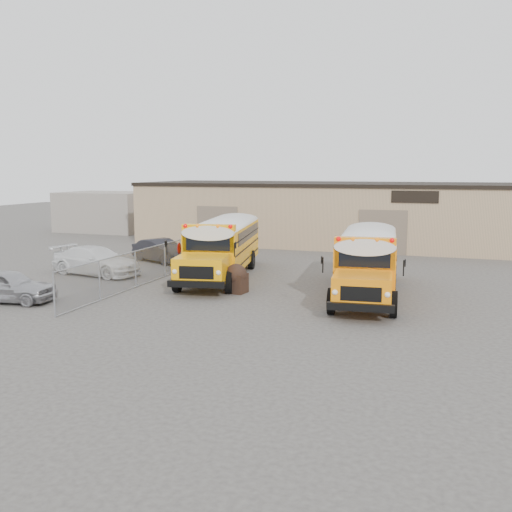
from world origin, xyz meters
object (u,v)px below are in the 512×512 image
(tarp_bundle, at_px, (236,278))
(car_white, at_px, (96,261))
(school_bus_right, at_px, (372,240))
(school_bus_left, at_px, (242,230))
(car_silver, at_px, (7,286))
(car_dark, at_px, (161,251))

(tarp_bundle, relative_size, car_white, 0.26)
(school_bus_right, bearing_deg, school_bus_left, 165.89)
(school_bus_left, distance_m, car_white, 9.95)
(car_white, bearing_deg, car_silver, -168.96)
(car_silver, bearing_deg, tarp_bundle, -69.49)
(tarp_bundle, bearing_deg, car_white, 168.10)
(school_bus_right, relative_size, car_white, 1.98)
(car_dark, bearing_deg, car_silver, -159.90)
(school_bus_right, distance_m, car_dark, 12.79)
(school_bus_left, bearing_deg, school_bus_right, -14.11)
(school_bus_right, relative_size, car_dark, 2.41)
(car_silver, xyz_separation_m, car_dark, (1.12, 11.79, -0.01))
(tarp_bundle, height_order, car_dark, car_dark)
(school_bus_right, xyz_separation_m, car_dark, (-12.69, -1.16, -1.02))
(car_white, height_order, car_dark, car_white)
(tarp_bundle, bearing_deg, school_bus_right, 57.28)
(school_bus_left, height_order, school_bus_right, school_bus_left)
(school_bus_left, height_order, car_white, school_bus_left)
(car_white, relative_size, car_dark, 1.22)
(school_bus_left, bearing_deg, car_silver, -109.12)
(school_bus_left, relative_size, car_white, 2.08)
(car_white, bearing_deg, school_bus_left, -23.49)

